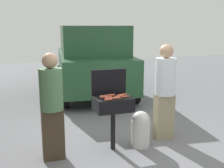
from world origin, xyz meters
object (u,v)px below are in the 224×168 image
Objects in this scene: bbq_grill at (113,106)px; hot_dog_5 at (123,94)px; hot_dog_2 at (108,98)px; hot_dog_11 at (111,95)px; hot_dog_1 at (125,97)px; propane_tank at (141,128)px; hot_dog_0 at (104,96)px; hot_dog_6 at (116,98)px; hot_dog_14 at (121,96)px; hot_dog_3 at (104,97)px; hot_dog_8 at (121,95)px; hot_dog_13 at (108,100)px; hot_dog_9 at (109,99)px; hot_dog_4 at (117,98)px; person_right at (165,89)px; hot_dog_12 at (118,96)px; person_left at (52,103)px; hot_dog_7 at (111,95)px; hot_dog_10 at (108,97)px; parked_minivan at (92,59)px.

hot_dog_5 is (0.19, 0.06, 0.15)m from bbq_grill.
hot_dog_2 is 0.18m from hot_dog_11.
hot_dog_1 is 0.21× the size of propane_tank.
hot_dog_0 is at bearing 169.17° from propane_tank.
hot_dog_6 and hot_dog_14 have the same top height.
bbq_grill is 0.22m from hot_dog_3.
hot_dog_8 is 0.35m from hot_dog_13.
hot_dog_11 is (-0.16, 0.04, 0.00)m from hot_dog_8.
propane_tank is (0.59, 0.09, -0.59)m from hot_dog_9.
hot_dog_6 is 0.14m from hot_dog_14.
hot_dog_2 is 0.13m from hot_dog_4.
hot_dog_5 is 0.08× the size of person_right.
hot_dog_6 is 1.02m from person_right.
hot_dog_13 is at bearing -128.95° from bbq_grill.
hot_dog_12 is 0.71m from propane_tank.
propane_tank is (0.30, 0.04, -0.59)m from hot_dog_1.
person_left is (-0.97, -0.10, -0.02)m from hot_dog_11.
bbq_grill is at bearing 99.12° from hot_dog_4.
hot_dog_7 is (-0.02, 0.20, 0.00)m from hot_dog_6.
hot_dog_13 reaches higher than bbq_grill.
person_right is at bearing 8.32° from hot_dog_10.
person_right is at bearing 13.04° from hot_dog_6.
hot_dog_14 is at bearing 29.51° from hot_dog_12.
hot_dog_10 is at bearing 168.87° from hot_dog_1.
hot_dog_1 is 1.00× the size of hot_dog_4.
hot_dog_9 is 0.03× the size of parked_minivan.
hot_dog_9 is 1.00× the size of hot_dog_12.
hot_dog_0 and hot_dog_5 have the same top height.
person_left reaches higher than propane_tank.
hot_dog_0 is 0.23m from hot_dog_6.
hot_dog_8 is 0.08× the size of person_left.
hot_dog_3 is 0.29m from hot_dog_14.
hot_dog_1 is 1.00× the size of hot_dog_8.
hot_dog_7 is 0.77m from propane_tank.
hot_dog_0 is at bearing 1.38° from person_left.
hot_dog_5 and hot_dog_10 have the same top height.
hot_dog_14 is at bearing -2.01° from hot_dog_3.
hot_dog_10 is 0.08× the size of person_right.
hot_dog_8 is at bearing 13.35° from hot_dog_10.
hot_dog_8 is (0.25, 0.11, 0.00)m from hot_dog_2.
hot_dog_3 is at bearing -1.81° from person_right.
hot_dog_1 is 0.29m from hot_dog_9.
bbq_grill is 0.22m from hot_dog_8.
parked_minivan is at bearing 79.79° from hot_dog_11.
hot_dog_12 and hot_dog_13 have the same top height.
hot_dog_1 is 0.66m from propane_tank.
bbq_grill is at bearing -31.74° from hot_dog_0.
hot_dog_13 is (-0.22, -0.13, 0.00)m from hot_dog_12.
hot_dog_2 is 0.21m from hot_dog_7.
hot_dog_5 is at bearing 40.33° from hot_dog_12.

